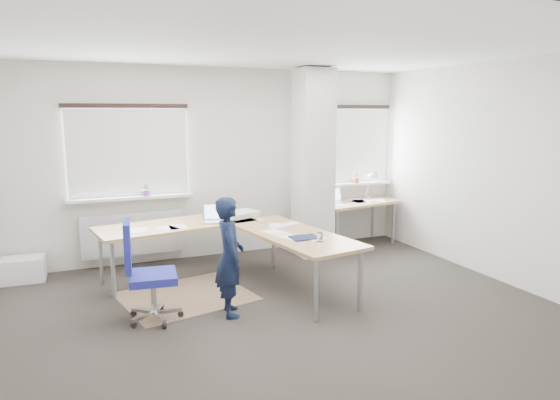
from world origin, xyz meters
name	(u,v)px	position (x,y,z in m)	size (l,w,h in m)	color
ground	(284,313)	(0.00, 0.00, 0.00)	(6.00, 6.00, 0.00)	black
room_shell	(283,149)	(0.18, 0.45, 1.75)	(6.04, 5.04, 2.82)	beige
floor_mat	(186,296)	(-0.88, 0.89, 0.00)	(1.42, 1.20, 0.01)	#856448
white_crate	(23,269)	(-2.70, 2.25, 0.15)	(0.52, 0.36, 0.31)	white
desk_main	(235,230)	(-0.19, 1.12, 0.69)	(2.82, 2.63, 0.96)	#966940
desk_side	(356,204)	(2.19, 2.15, 0.69)	(1.50, 0.93, 1.22)	#966940
task_chair	(150,293)	(-1.37, 0.35, 0.30)	(0.59, 0.58, 1.08)	navy
person	(230,257)	(-0.54, 0.20, 0.64)	(0.47, 0.31, 1.29)	black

